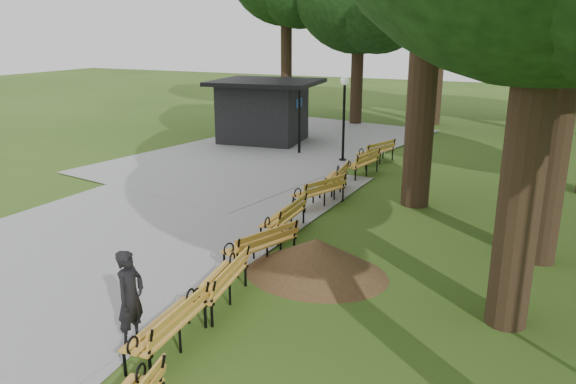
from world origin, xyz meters
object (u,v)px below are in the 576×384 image
at_px(bench_4, 260,244).
at_px(bench_8, 361,163).
at_px(bench_2, 167,325).
at_px(bench_6, 319,191).
at_px(bench_5, 283,217).
at_px(bench_3, 218,282).
at_px(bench_7, 334,179).
at_px(kiosk, 263,111).
at_px(lamp_post, 344,101).
at_px(dirt_mound, 316,256).
at_px(person, 131,298).
at_px(bench_9, 375,152).

relative_size(bench_4, bench_8, 1.00).
bearing_deg(bench_2, bench_6, -179.78).
xyz_separation_m(bench_4, bench_5, (-0.34, 1.86, 0.00)).
height_order(bench_3, bench_7, same).
xyz_separation_m(kiosk, lamp_post, (4.59, -2.16, 0.93)).
bearing_deg(bench_6, dirt_mound, 41.77).
bearing_deg(bench_2, bench_5, -178.22).
bearing_deg(bench_8, lamp_post, -134.38).
distance_m(person, bench_2, 0.74).
bearing_deg(bench_8, bench_4, 11.98).
xyz_separation_m(kiosk, bench_7, (5.79, -6.33, -0.95)).
distance_m(person, bench_4, 3.75).
bearing_deg(bench_2, bench_8, 178.51).
relative_size(dirt_mound, bench_2, 1.34).
xyz_separation_m(bench_3, bench_4, (-0.18, 1.98, 0.00)).
bearing_deg(bench_5, person, -2.30).
xyz_separation_m(bench_4, bench_8, (-0.39, 8.19, 0.00)).
distance_m(bench_5, bench_8, 6.33).
relative_size(bench_3, bench_4, 1.00).
height_order(kiosk, bench_8, kiosk).
bearing_deg(bench_6, bench_7, -156.03).
relative_size(person, bench_5, 0.84).
relative_size(bench_3, bench_7, 1.00).
height_order(lamp_post, bench_7, lamp_post).
bearing_deg(bench_3, person, -26.15).
distance_m(lamp_post, bench_7, 4.73).
bearing_deg(bench_2, bench_3, 179.00).
xyz_separation_m(kiosk, bench_8, (5.90, -3.94, -0.95)).
bearing_deg(bench_9, kiosk, -88.26).
relative_size(bench_4, bench_5, 1.00).
xyz_separation_m(kiosk, bench_3, (6.48, -14.11, -0.95)).
height_order(kiosk, bench_9, kiosk).
bearing_deg(bench_8, bench_7, 6.53).
bearing_deg(bench_2, kiosk, -162.14).
relative_size(kiosk, lamp_post, 1.38).
bearing_deg(bench_9, bench_3, 22.76).
distance_m(lamp_post, bench_4, 10.29).
relative_size(bench_3, bench_8, 1.00).
relative_size(lamp_post, bench_5, 1.70).
bearing_deg(bench_8, bench_9, -167.82).
xyz_separation_m(person, bench_2, (0.65, 0.05, -0.36)).
bearing_deg(bench_2, dirt_mound, 159.62).
bearing_deg(bench_9, bench_4, 22.36).
relative_size(kiosk, bench_2, 2.34).
relative_size(bench_2, bench_5, 1.00).
bearing_deg(kiosk, lamp_post, -31.73).
relative_size(lamp_post, bench_7, 1.70).
height_order(dirt_mound, bench_5, bench_5).
bearing_deg(bench_3, lamp_post, 179.93).
height_order(bench_2, bench_7, same).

